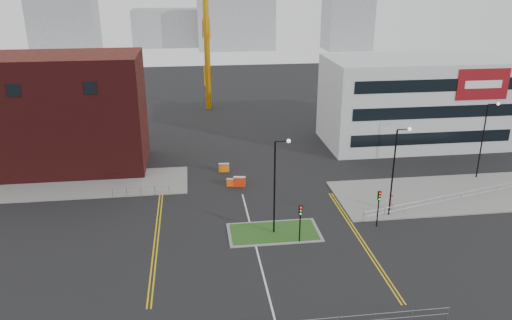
{
  "coord_description": "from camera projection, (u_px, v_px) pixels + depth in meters",
  "views": [
    {
      "loc": [
        -5.1,
        -32.74,
        22.72
      ],
      "look_at": [
        1.14,
        14.26,
        5.0
      ],
      "focal_mm": 35.0,
      "sensor_mm": 36.0,
      "label": 1
    }
  ],
  "objects": [
    {
      "name": "grass_island",
      "position": [
        274.0,
        232.0,
        46.64
      ],
      "size": [
        8.0,
        4.0,
        0.12
      ],
      "primitive_type": "cube",
      "color": "#224A18",
      "rests_on": "ground"
    },
    {
      "name": "streetlamp_island",
      "position": [
        277.0,
        179.0,
        44.79
      ],
      "size": [
        1.46,
        0.36,
        9.18
      ],
      "color": "black",
      "rests_on": "ground"
    },
    {
      "name": "pavement_left",
      "position": [
        64.0,
        186.0,
        56.93
      ],
      "size": [
        28.0,
        8.0,
        0.12
      ],
      "primitive_type": "cube",
      "color": "slate",
      "rests_on": "ground"
    },
    {
      "name": "brick_building",
      "position": [
        42.0,
        115.0,
        59.75
      ],
      "size": [
        24.2,
        10.07,
        14.24
      ],
      "color": "#451111",
      "rests_on": "ground"
    },
    {
      "name": "centre_line",
      "position": [
        262.0,
        270.0,
        40.84
      ],
      "size": [
        0.15,
        30.0,
        0.01
      ],
      "primitive_type": "cube",
      "color": "silver",
      "rests_on": "ground"
    },
    {
      "name": "skyline_a",
      "position": [
        64.0,
        18.0,
        141.63
      ],
      "size": [
        18.0,
        12.0,
        22.0
      ],
      "primitive_type": "cube",
      "color": "gray",
      "rests_on": "ground"
    },
    {
      "name": "pedestrian",
      "position": [
        392.0,
        202.0,
        50.68
      ],
      "size": [
        0.83,
        0.82,
        1.93
      ],
      "primitive_type": "imported",
      "rotation": [
        0.0,
        0.0,
        0.75
      ],
      "color": "#C88185",
      "rests_on": "ground"
    },
    {
      "name": "streetlamp_right_near",
      "position": [
        396.0,
        165.0,
        48.13
      ],
      "size": [
        1.46,
        0.36,
        9.18
      ],
      "color": "black",
      "rests_on": "ground"
    },
    {
      "name": "barrier_mid",
      "position": [
        239.0,
        181.0,
        56.7
      ],
      "size": [
        1.42,
        0.69,
        1.15
      ],
      "color": "red",
      "rests_on": "ground"
    },
    {
      "name": "skyline_c",
      "position": [
        348.0,
        4.0,
        155.71
      ],
      "size": [
        14.0,
        12.0,
        28.0
      ],
      "primitive_type": "cube",
      "color": "gray",
      "rests_on": "ground"
    },
    {
      "name": "traffic_light_right",
      "position": [
        379.0,
        202.0,
        46.98
      ],
      "size": [
        0.28,
        0.33,
        3.65
      ],
      "color": "black",
      "rests_on": "ground"
    },
    {
      "name": "streetlamp_right_far",
      "position": [
        485.0,
        135.0,
        57.29
      ],
      "size": [
        1.46,
        0.36,
        9.18
      ],
      "color": "black",
      "rests_on": "ground"
    },
    {
      "name": "yellow_left_a",
      "position": [
        156.0,
        230.0,
        47.16
      ],
      "size": [
        0.12,
        24.0,
        0.01
      ],
      "primitive_type": "cube",
      "color": "gold",
      "rests_on": "ground"
    },
    {
      "name": "yellow_right_b",
      "position": [
        361.0,
        238.0,
        45.76
      ],
      "size": [
        0.12,
        20.0,
        0.01
      ],
      "primitive_type": "cube",
      "color": "gold",
      "rests_on": "ground"
    },
    {
      "name": "skyline_d",
      "position": [
        179.0,
        28.0,
        165.9
      ],
      "size": [
        30.0,
        12.0,
        12.0
      ],
      "primitive_type": "cube",
      "color": "gray",
      "rests_on": "ground"
    },
    {
      "name": "yellow_left_b",
      "position": [
        159.0,
        230.0,
        47.2
      ],
      "size": [
        0.12,
        24.0,
        0.01
      ],
      "primitive_type": "cube",
      "color": "gold",
      "rests_on": "ground"
    },
    {
      "name": "island_kerb",
      "position": [
        274.0,
        232.0,
        46.65
      ],
      "size": [
        8.6,
        4.6,
        0.08
      ],
      "primitive_type": "cube",
      "color": "slate",
      "rests_on": "ground"
    },
    {
      "name": "ground",
      "position": [
        266.0,
        284.0,
        38.99
      ],
      "size": [
        200.0,
        200.0,
        0.0
      ],
      "primitive_type": "plane",
      "color": "black",
      "rests_on": "ground"
    },
    {
      "name": "railing_right",
      "position": [
        443.0,
        199.0,
        51.92
      ],
      "size": [
        19.05,
        5.05,
        1.1
      ],
      "color": "gray",
      "rests_on": "ground"
    },
    {
      "name": "barrier_left",
      "position": [
        224.0,
        167.0,
        60.88
      ],
      "size": [
        1.28,
        0.48,
        1.06
      ],
      "color": "orange",
      "rests_on": "ground"
    },
    {
      "name": "yellow_right_a",
      "position": [
        358.0,
        238.0,
        45.73
      ],
      "size": [
        0.12,
        20.0,
        0.01
      ],
      "primitive_type": "cube",
      "color": "gold",
      "rests_on": "ground"
    },
    {
      "name": "barrier_right",
      "position": [
        231.0,
        182.0,
        56.77
      ],
      "size": [
        1.12,
        0.53,
        0.9
      ],
      "color": "#FF580E",
      "rests_on": "ground"
    },
    {
      "name": "traffic_light_island",
      "position": [
        300.0,
        217.0,
        44.13
      ],
      "size": [
        0.28,
        0.33,
        3.65
      ],
      "color": "black",
      "rests_on": "ground"
    },
    {
      "name": "pavement_right",
      "position": [
        445.0,
        194.0,
        54.68
      ],
      "size": [
        24.0,
        10.0,
        0.12
      ],
      "primitive_type": "cube",
      "color": "slate",
      "rests_on": "ground"
    },
    {
      "name": "railing_left",
      "position": [
        141.0,
        190.0,
        54.08
      ],
      "size": [
        6.05,
        0.05,
        1.1
      ],
      "color": "gray",
      "rests_on": "ground"
    },
    {
      "name": "skyline_b",
      "position": [
        236.0,
        23.0,
        158.13
      ],
      "size": [
        24.0,
        12.0,
        16.0
      ],
      "primitive_type": "cube",
      "color": "gray",
      "rests_on": "ground"
    },
    {
      "name": "office_block",
      "position": [
        415.0,
        101.0,
        69.78
      ],
      "size": [
        25.0,
        12.2,
        12.0
      ],
      "color": "silver",
      "rests_on": "ground"
    }
  ]
}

